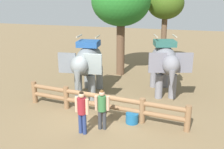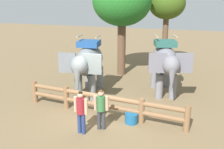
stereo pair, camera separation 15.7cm
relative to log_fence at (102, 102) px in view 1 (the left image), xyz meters
The scene contains 9 objects.
ground_plane 0.64m from the log_fence, 90.00° to the left, with size 60.00×60.00×0.00m, color brown.
log_fence is the anchor object (origin of this frame).
elephant_near_left 2.75m from the log_fence, 125.21° to the left, with size 2.02×3.59×3.05m.
elephant_center 4.17m from the log_fence, 56.55° to the left, with size 2.44×3.63×3.04m.
tourist_woman_in_black 1.74m from the log_fence, 96.19° to the right, with size 0.59×0.38×1.68m.
tourist_man_in_blue 1.29m from the log_fence, 70.69° to the right, with size 0.56×0.37×1.61m.
tree_far_left 7.33m from the log_fence, 97.92° to the left, with size 3.60×3.60×6.16m.
tree_back_center 9.41m from the log_fence, 79.51° to the left, with size 2.43×2.43×5.45m.
feed_bucket 1.49m from the log_fence, 13.43° to the right, with size 0.52×0.52×0.41m.
Camera 1 is at (3.44, -10.00, 5.00)m, focal length 42.17 mm.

